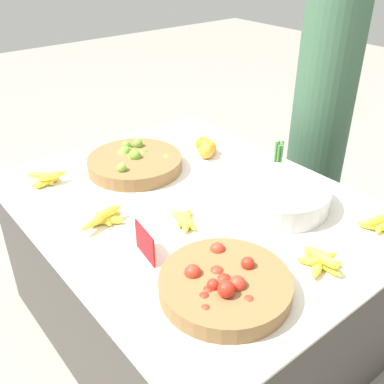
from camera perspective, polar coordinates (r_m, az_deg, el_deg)
ground_plane at (r=2.25m, az=0.00°, el=-16.49°), size 12.00×12.00×0.00m
market_table at (r=2.01m, az=0.00°, el=-9.75°), size 1.50×1.20×0.69m
lime_bowl at (r=2.06m, az=-7.26°, el=3.76°), size 0.43×0.43×0.10m
tomato_basket at (r=1.38m, az=4.16°, el=-11.66°), size 0.40×0.40×0.10m
orange_pile at (r=2.19m, az=1.77°, el=5.74°), size 0.14×0.12×0.08m
metal_bowl at (r=1.80m, az=10.88°, el=-0.43°), size 0.40×0.40×0.09m
price_sign at (r=1.50m, az=-6.00°, el=-6.46°), size 0.14×0.03×0.11m
veg_bundle at (r=2.03m, az=10.89°, el=4.29°), size 0.05×0.06×0.14m
banana_bunch_back_center at (r=1.78m, az=23.22°, el=-3.77°), size 0.18×0.18×0.06m
banana_bunch_front_left at (r=1.70m, az=-11.04°, el=-3.18°), size 0.13×0.21×0.06m
banana_bunch_middle_left at (r=1.67m, az=-0.90°, el=-3.54°), size 0.15×0.13×0.03m
banana_bunch_front_center at (r=1.52m, az=15.98°, el=-8.42°), size 0.16×0.15×0.06m
banana_bunch_middle_right at (r=2.02m, az=-18.00°, el=1.61°), size 0.12×0.15×0.06m
vendor_person at (r=2.53m, az=15.96°, el=8.23°), size 0.31×0.31×1.58m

